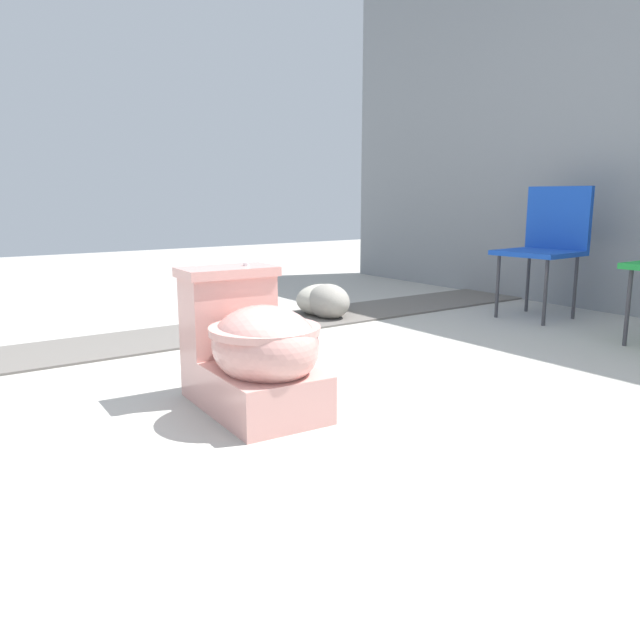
% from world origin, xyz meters
% --- Properties ---
extents(ground_plane, '(14.00, 14.00, 0.00)m').
position_xyz_m(ground_plane, '(0.00, 0.00, 0.00)').
color(ground_plane, '#A8A59E').
extents(gravel_strip, '(0.56, 8.00, 0.01)m').
position_xyz_m(gravel_strip, '(-1.32, 0.50, 0.01)').
color(gravel_strip, '#605B56').
rests_on(gravel_strip, ground).
extents(toilet, '(0.65, 0.41, 0.52)m').
position_xyz_m(toilet, '(-0.03, -0.17, 0.22)').
color(toilet, '#E09E93').
rests_on(toilet, ground).
extents(folding_chair_left, '(0.47, 0.47, 0.83)m').
position_xyz_m(folding_chair_left, '(-0.52, 2.27, 0.51)').
color(folding_chair_left, '#1947B2').
rests_on(folding_chair_left, ground).
extents(boulder_near, '(0.47, 0.47, 0.21)m').
position_xyz_m(boulder_near, '(-1.38, 1.10, 0.10)').
color(boulder_near, '#ADA899').
rests_on(boulder_near, ground).
extents(boulder_far, '(0.33, 0.27, 0.23)m').
position_xyz_m(boulder_far, '(-1.26, 1.07, 0.11)').
color(boulder_far, gray).
rests_on(boulder_far, ground).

